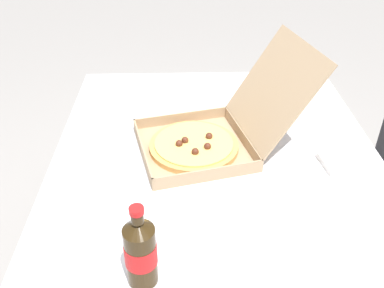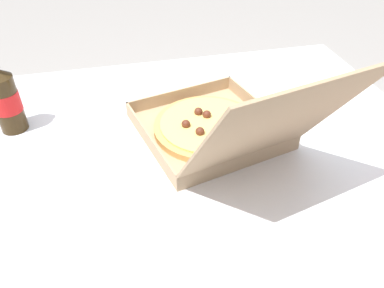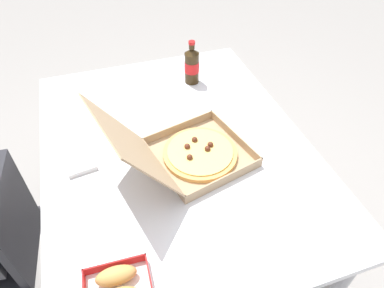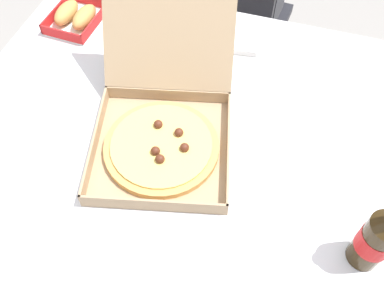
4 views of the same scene
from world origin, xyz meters
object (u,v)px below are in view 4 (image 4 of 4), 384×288
at_px(napkin_pile, 241,41).
at_px(chair, 232,24).
at_px(pizza_box_open, 163,124).
at_px(cola_bottle, 377,239).
at_px(bread_side_box, 76,16).

bearing_deg(napkin_pile, chair, 105.23).
height_order(chair, pizza_box_open, pizza_box_open).
relative_size(cola_bottle, napkin_pile, 2.04).
bearing_deg(chair, cola_bottle, -61.85).
distance_m(chair, pizza_box_open, 0.85).
bearing_deg(cola_bottle, pizza_box_open, 160.79).
distance_m(cola_bottle, napkin_pile, 0.74).
bearing_deg(cola_bottle, bread_side_box, 150.85).
distance_m(pizza_box_open, cola_bottle, 0.57).
distance_m(chair, bread_side_box, 0.68).
bearing_deg(cola_bottle, chair, 118.15).
bearing_deg(bread_side_box, cola_bottle, -29.15).
xyz_separation_m(bread_side_box, napkin_pile, (0.54, 0.06, -0.02)).
distance_m(chair, cola_bottle, 1.17).
xyz_separation_m(chair, pizza_box_open, (-0.01, -0.80, 0.30)).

